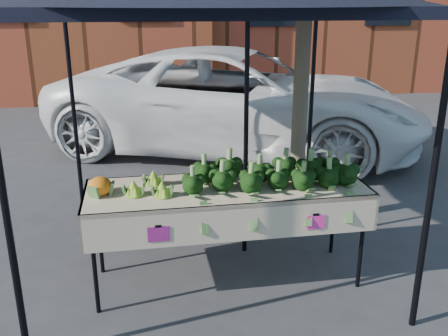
# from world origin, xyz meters

# --- Properties ---
(ground) EXTENTS (90.00, 90.00, 0.00)m
(ground) POSITION_xyz_m (0.00, 0.00, 0.00)
(ground) COLOR #303032
(table) EXTENTS (2.43, 0.90, 0.90)m
(table) POSITION_xyz_m (0.24, -0.01, 0.45)
(table) COLOR beige
(table) RESTS_ON ground
(canopy) EXTENTS (3.16, 3.16, 2.74)m
(canopy) POSITION_xyz_m (0.14, 0.59, 1.37)
(canopy) COLOR black
(canopy) RESTS_ON ground
(broccoli_heap) EXTENTS (1.53, 0.56, 0.25)m
(broccoli_heap) POSITION_xyz_m (0.60, 0.02, 1.02)
(broccoli_heap) COLOR black
(broccoli_heap) RESTS_ON table
(romanesco_cluster) EXTENTS (0.42, 0.46, 0.19)m
(romanesco_cluster) POSITION_xyz_m (-0.42, -0.02, 0.99)
(romanesco_cluster) COLOR #9ABA2F
(romanesco_cluster) RESTS_ON table
(cauliflower_pair) EXTENTS (0.19, 0.19, 0.17)m
(cauliflower_pair) POSITION_xyz_m (-0.81, -0.06, 0.99)
(cauliflower_pair) COLOR orange
(cauliflower_pair) RESTS_ON table
(street_tree) EXTENTS (2.33, 2.33, 4.59)m
(street_tree) POSITION_xyz_m (1.15, 1.02, 2.30)
(street_tree) COLOR #1E4C14
(street_tree) RESTS_ON ground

